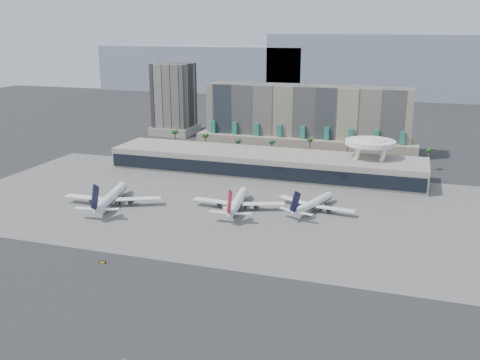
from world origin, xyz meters
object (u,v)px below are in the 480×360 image
(airliner_centre, at_px, (238,201))
(service_vehicle_a, at_px, (115,195))
(airliner_left, at_px, (111,197))
(taxiway_sign, at_px, (103,262))
(airliner_right, at_px, (314,204))
(service_vehicle_b, at_px, (227,209))

(airliner_centre, xyz_separation_m, service_vehicle_a, (-60.66, -1.14, -2.51))
(airliner_left, relative_size, taxiway_sign, 20.57)
(airliner_centre, relative_size, airliner_right, 1.16)
(service_vehicle_b, bearing_deg, taxiway_sign, -118.97)
(airliner_left, relative_size, airliner_centre, 1.06)
(airliner_centre, xyz_separation_m, taxiway_sign, (-26.19, -67.59, -3.24))
(service_vehicle_a, bearing_deg, airliner_left, -58.11)
(service_vehicle_b, bearing_deg, airliner_left, 179.99)
(airliner_centre, distance_m, service_vehicle_b, 5.91)
(airliner_left, relative_size, service_vehicle_b, 12.39)
(service_vehicle_a, height_order, service_vehicle_b, service_vehicle_a)
(airliner_left, bearing_deg, airliner_centre, -0.14)
(service_vehicle_a, xyz_separation_m, service_vehicle_b, (57.14, -2.70, -0.29))
(airliner_right, bearing_deg, service_vehicle_b, -142.15)
(service_vehicle_a, height_order, taxiway_sign, service_vehicle_a)
(airliner_left, bearing_deg, taxiway_sign, -74.41)
(airliner_right, relative_size, service_vehicle_b, 10.10)
(airliner_right, xyz_separation_m, service_vehicle_b, (-35.67, -12.56, -2.40))
(airliner_left, distance_m, service_vehicle_b, 53.17)
(taxiway_sign, bearing_deg, service_vehicle_b, 54.39)
(airliner_left, distance_m, airliner_centre, 57.27)
(service_vehicle_b, height_order, taxiway_sign, service_vehicle_b)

